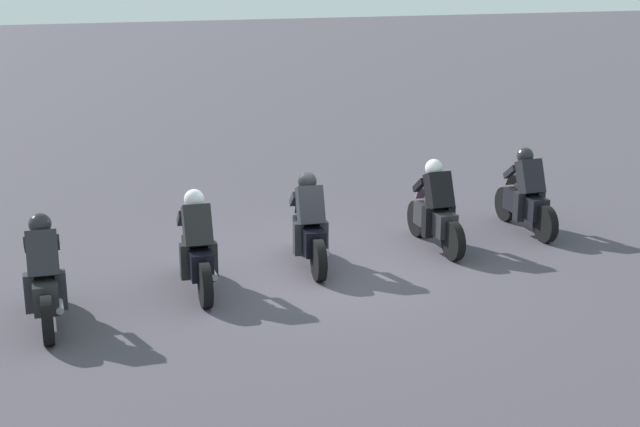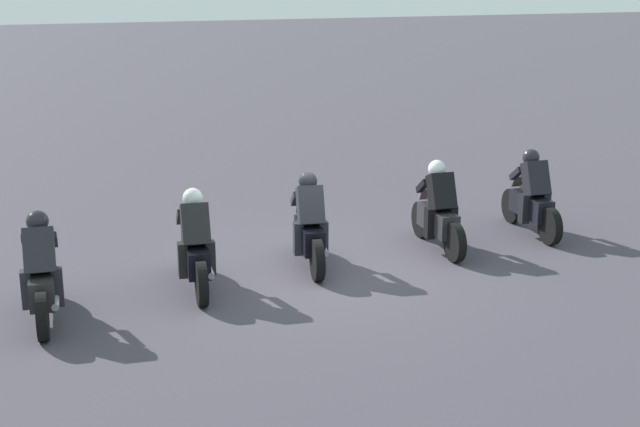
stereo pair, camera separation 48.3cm
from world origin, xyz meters
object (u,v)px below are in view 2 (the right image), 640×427
object	(u,v)px
rider_lane_a	(532,199)
rider_lane_d	(196,249)
rider_lane_e	(42,276)
rider_lane_b	(438,213)
rider_lane_c	(309,228)

from	to	relation	value
rider_lane_a	rider_lane_d	xyz separation A→B (m)	(-0.96, 6.20, 0.00)
rider_lane_d	rider_lane_e	bearing A→B (deg)	108.77
rider_lane_d	rider_lane_e	distance (m)	2.26
rider_lane_b	rider_lane_e	xyz separation A→B (m)	(-1.20, 6.41, 0.00)
rider_lane_e	rider_lane_d	bearing A→B (deg)	-72.79
rider_lane_b	rider_lane_c	bearing A→B (deg)	96.06
rider_lane_d	rider_lane_e	world-z (taller)	same
rider_lane_a	rider_lane_d	world-z (taller)	same
rider_lane_a	rider_lane_d	bearing A→B (deg)	101.78
rider_lane_c	rider_lane_a	bearing A→B (deg)	-76.04
rider_lane_a	rider_lane_b	xyz separation A→B (m)	(-0.32, 1.97, 0.00)
rider_lane_c	rider_lane_e	xyz separation A→B (m)	(-1.04, 4.09, 0.00)
rider_lane_e	rider_lane_c	bearing A→B (deg)	-72.96
rider_lane_c	rider_lane_d	xyz separation A→B (m)	(-0.48, 1.91, 0.00)
rider_lane_b	rider_lane_d	distance (m)	4.27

